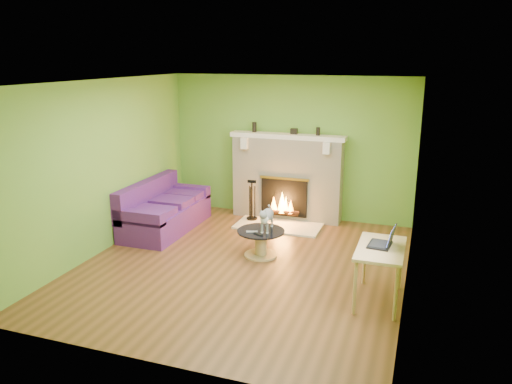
% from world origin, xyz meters
% --- Properties ---
extents(floor, '(5.00, 5.00, 0.00)m').
position_xyz_m(floor, '(0.00, 0.00, 0.00)').
color(floor, '#593619').
rests_on(floor, ground).
extents(ceiling, '(5.00, 5.00, 0.00)m').
position_xyz_m(ceiling, '(0.00, 0.00, 2.60)').
color(ceiling, white).
rests_on(ceiling, wall_back).
extents(wall_back, '(5.00, 0.00, 5.00)m').
position_xyz_m(wall_back, '(0.00, 2.50, 1.30)').
color(wall_back, '#649731').
rests_on(wall_back, floor).
extents(wall_front, '(5.00, 0.00, 5.00)m').
position_xyz_m(wall_front, '(0.00, -2.50, 1.30)').
color(wall_front, '#649731').
rests_on(wall_front, floor).
extents(wall_left, '(0.00, 5.00, 5.00)m').
position_xyz_m(wall_left, '(-2.25, 0.00, 1.30)').
color(wall_left, '#649731').
rests_on(wall_left, floor).
extents(wall_right, '(0.00, 5.00, 5.00)m').
position_xyz_m(wall_right, '(2.25, 0.00, 1.30)').
color(wall_right, '#649731').
rests_on(wall_right, floor).
extents(window_frame, '(0.00, 1.20, 1.20)m').
position_xyz_m(window_frame, '(2.24, -0.90, 1.55)').
color(window_frame, silver).
rests_on(window_frame, wall_right).
extents(window_pane, '(0.00, 1.06, 1.06)m').
position_xyz_m(window_pane, '(2.23, -0.90, 1.55)').
color(window_pane, white).
rests_on(window_pane, wall_right).
extents(fireplace, '(2.10, 0.46, 1.58)m').
position_xyz_m(fireplace, '(0.00, 2.32, 0.77)').
color(fireplace, beige).
rests_on(fireplace, floor).
extents(hearth, '(1.50, 0.75, 0.03)m').
position_xyz_m(hearth, '(0.00, 1.80, 0.01)').
color(hearth, beige).
rests_on(hearth, floor).
extents(mantel, '(2.10, 0.28, 0.08)m').
position_xyz_m(mantel, '(0.00, 2.30, 1.54)').
color(mantel, silver).
rests_on(mantel, fireplace).
extents(sofa, '(0.87, 1.88, 0.84)m').
position_xyz_m(sofa, '(-1.86, 1.03, 0.33)').
color(sofa, '#511B68').
rests_on(sofa, floor).
extents(coffee_table, '(0.71, 0.71, 0.40)m').
position_xyz_m(coffee_table, '(0.13, 0.43, 0.23)').
color(coffee_table, tan).
rests_on(coffee_table, floor).
extents(desk, '(0.55, 0.96, 0.71)m').
position_xyz_m(desk, '(1.95, -0.46, 0.62)').
color(desk, tan).
rests_on(desk, floor).
extents(cat, '(0.27, 0.63, 0.38)m').
position_xyz_m(cat, '(0.21, 0.48, 0.60)').
color(cat, slate).
rests_on(cat, coffee_table).
extents(remote_silver, '(0.18, 0.10, 0.02)m').
position_xyz_m(remote_silver, '(0.03, 0.31, 0.41)').
color(remote_silver, gray).
rests_on(remote_silver, coffee_table).
extents(remote_black, '(0.16, 0.11, 0.02)m').
position_xyz_m(remote_black, '(0.15, 0.25, 0.41)').
color(remote_black, black).
rests_on(remote_black, coffee_table).
extents(laptop, '(0.33, 0.37, 0.26)m').
position_xyz_m(laptop, '(1.93, -0.41, 0.84)').
color(laptop, black).
rests_on(laptop, desk).
extents(fire_tools, '(0.20, 0.20, 0.74)m').
position_xyz_m(fire_tools, '(-0.55, 1.95, 0.40)').
color(fire_tools, black).
rests_on(fire_tools, hearth).
extents(mantel_vase_left, '(0.08, 0.08, 0.18)m').
position_xyz_m(mantel_vase_left, '(-0.63, 2.33, 1.67)').
color(mantel_vase_left, black).
rests_on(mantel_vase_left, mantel).
extents(mantel_vase_right, '(0.07, 0.07, 0.14)m').
position_xyz_m(mantel_vase_right, '(0.55, 2.33, 1.65)').
color(mantel_vase_right, black).
rests_on(mantel_vase_right, mantel).
extents(mantel_box, '(0.12, 0.08, 0.10)m').
position_xyz_m(mantel_box, '(0.11, 2.33, 1.63)').
color(mantel_box, black).
rests_on(mantel_box, mantel).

